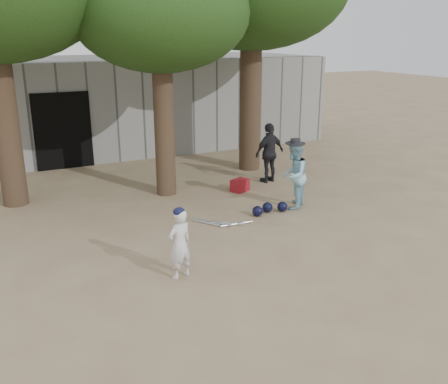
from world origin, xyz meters
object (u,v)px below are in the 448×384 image
spectator_dark (269,153)px  red_bag (240,185)px  spectator_blue (294,175)px  boy_player (180,244)px

spectator_dark → red_bag: spectator_dark is taller
spectator_blue → spectator_dark: (0.60, 2.03, 0.03)m
boy_player → spectator_blue: 4.08m
boy_player → spectator_blue: spectator_blue is taller
boy_player → spectator_dark: 5.80m
boy_player → red_bag: 4.78m
spectator_dark → red_bag: (-1.09, -0.41, -0.64)m
spectator_blue → red_bag: bearing=-116.8°
boy_player → red_bag: bearing=-145.6°
spectator_dark → red_bag: size_ratio=3.74×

